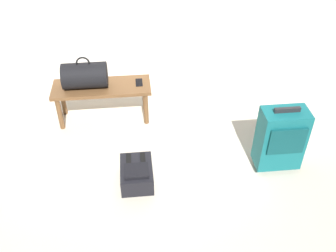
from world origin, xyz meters
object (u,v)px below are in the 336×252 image
duffel_bag_black (85,75)px  suitcase_upright_teal (281,138)px  cell_phone (139,82)px  backpack_dark (137,174)px  bench (102,91)px

duffel_bag_black → suitcase_upright_teal: 1.97m
cell_phone → backpack_dark: (-0.08, -0.99, -0.32)m
duffel_bag_black → suitcase_upright_teal: bearing=-27.9°
bench → suitcase_upright_teal: (1.58, -0.91, -0.00)m
bench → suitcase_upright_teal: bearing=-30.0°
duffel_bag_black → backpack_dark: bearing=-64.9°
bench → duffel_bag_black: duffel_bag_black is taller
cell_phone → backpack_dark: cell_phone is taller
bench → duffel_bag_black: size_ratio=2.27×
cell_phone → backpack_dark: size_ratio=0.38×
cell_phone → backpack_dark: bearing=-94.6°
backpack_dark → cell_phone: bearing=85.4°
bench → cell_phone: size_ratio=6.94×
suitcase_upright_teal → backpack_dark: bearing=-177.6°
backpack_dark → duffel_bag_black: bearing=115.1°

